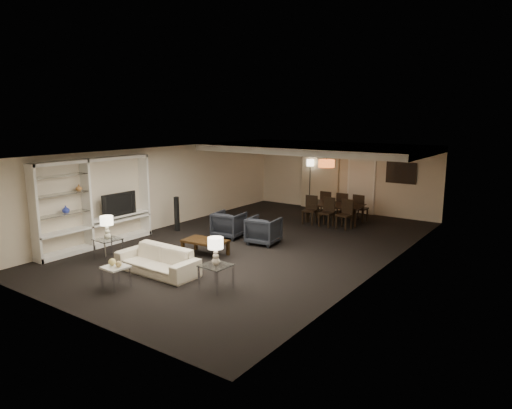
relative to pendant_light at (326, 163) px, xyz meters
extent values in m
plane|color=black|center=(-0.30, -3.50, -1.92)|extent=(11.00, 11.00, 0.00)
cube|color=silver|center=(-0.30, -3.50, 0.58)|extent=(7.00, 11.00, 0.02)
cube|color=beige|center=(-0.30, 2.00, -0.67)|extent=(7.00, 0.02, 2.50)
cube|color=beige|center=(-0.30, -9.00, -0.67)|extent=(7.00, 0.02, 2.50)
cube|color=beige|center=(-3.80, -3.50, -0.67)|extent=(0.02, 11.00, 2.50)
cube|color=beige|center=(3.20, -3.50, -0.67)|extent=(0.02, 11.00, 2.50)
cube|color=silver|center=(-0.30, 0.00, 0.48)|extent=(7.00, 4.00, 0.20)
cube|color=beige|center=(-1.20, 1.92, -0.72)|extent=(1.50, 0.12, 2.40)
cube|color=silver|center=(0.40, 1.97, -0.87)|extent=(0.90, 0.05, 2.10)
cube|color=#142D38|center=(1.80, 1.96, -0.37)|extent=(0.95, 0.04, 0.65)
cylinder|color=#D8591E|center=(0.00, 0.00, 0.00)|extent=(0.52, 0.52, 0.24)
imported|color=beige|center=(-0.77, -6.62, -1.63)|extent=(1.99, 0.78, 0.58)
imported|color=black|center=(-1.37, -3.32, -1.55)|extent=(0.89, 0.91, 0.74)
imported|color=black|center=(-0.17, -3.32, -1.55)|extent=(0.88, 0.90, 0.74)
sphere|color=#F2DE80|center=(-0.87, -7.72, -1.39)|extent=(0.15, 0.15, 0.15)
sphere|color=tan|center=(-0.67, -7.72, -1.40)|extent=(0.13, 0.13, 0.13)
imported|color=black|center=(-3.58, -5.46, -0.86)|extent=(1.09, 0.14, 0.63)
imported|color=#2736AB|center=(-3.61, -6.95, -0.77)|extent=(0.18, 0.18, 0.19)
imported|color=#B0733A|center=(-3.61, -6.55, -0.28)|extent=(0.16, 0.16, 0.16)
cube|color=black|center=(-3.11, -3.66, -1.40)|extent=(0.14, 0.14, 1.04)
imported|color=black|center=(0.32, 0.09, -1.61)|extent=(1.81, 1.11, 0.61)
camera|label=1|loc=(6.57, -13.24, 1.49)|focal=32.00mm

